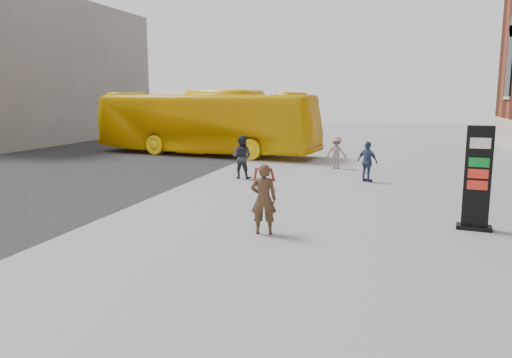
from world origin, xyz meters
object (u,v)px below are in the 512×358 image
(pedestrian_a, at_px, (242,157))
(pedestrian_c, at_px, (367,162))
(pedestrian_b, at_px, (337,152))
(info_pylon, at_px, (477,178))
(bus, at_px, (205,122))
(woman, at_px, (263,198))

(pedestrian_a, height_order, pedestrian_c, pedestrian_a)
(pedestrian_a, distance_m, pedestrian_b, 5.08)
(pedestrian_c, bearing_deg, pedestrian_a, 40.18)
(info_pylon, relative_size, pedestrian_a, 1.50)
(info_pylon, xyz_separation_m, pedestrian_c, (-3.06, 6.38, -0.52))
(bus, bearing_deg, info_pylon, -128.59)
(pedestrian_c, bearing_deg, pedestrian_b, -30.07)
(info_pylon, relative_size, pedestrian_c, 1.65)
(woman, height_order, pedestrian_b, woman)
(bus, distance_m, pedestrian_a, 8.60)
(info_pylon, xyz_separation_m, pedestrian_b, (-4.66, 9.62, -0.57))
(bus, xyz_separation_m, pedestrian_b, (7.83, -3.49, -1.07))
(info_pylon, distance_m, pedestrian_a, 9.92)
(woman, distance_m, pedestrian_b, 11.47)
(bus, height_order, pedestrian_b, bus)
(bus, relative_size, pedestrian_b, 8.76)
(info_pylon, bearing_deg, pedestrian_c, 120.89)
(woman, height_order, bus, bus)
(info_pylon, height_order, bus, bus)
(woman, distance_m, pedestrian_a, 8.23)
(bus, bearing_deg, pedestrian_c, -117.73)
(info_pylon, distance_m, pedestrian_c, 7.10)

